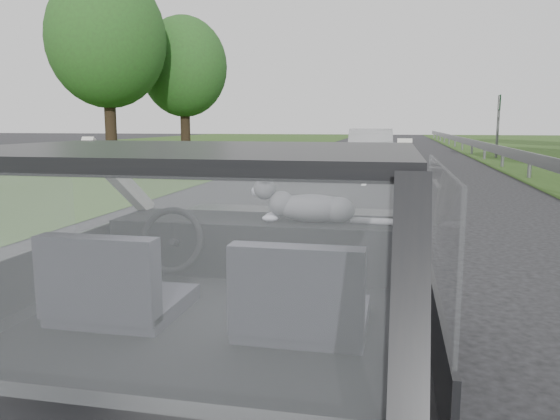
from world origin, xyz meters
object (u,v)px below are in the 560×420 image
at_px(subject_car, 226,301).
at_px(cat, 313,206).
at_px(other_car, 370,149).
at_px(highway_sign, 498,127).

distance_m(subject_car, cat, 0.75).
bearing_deg(cat, other_car, 89.76).
distance_m(subject_car, other_car, 15.95).
xyz_separation_m(cat, highway_sign, (4.76, 22.58, 0.27)).
height_order(cat, other_car, other_car).
xyz_separation_m(subject_car, other_car, (-0.07, 15.95, -0.06)).
height_order(cat, highway_sign, highway_sign).
height_order(subject_car, highway_sign, highway_sign).
xyz_separation_m(cat, other_car, (-0.39, 15.37, -0.42)).
bearing_deg(highway_sign, other_car, -120.14).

